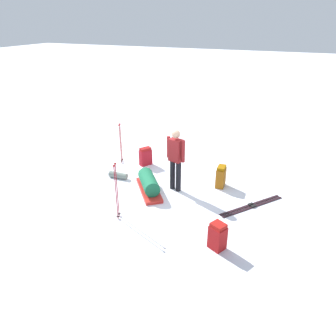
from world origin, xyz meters
TOP-DOWN VIEW (x-y plane):
  - ground_plane at (0.00, 0.00)m, footprint 80.00×80.00m
  - skier_standing at (0.18, -0.14)m, footprint 0.31×0.55m
  - ski_pair_near at (0.13, -2.20)m, footprint 1.57×1.31m
  - backpack_large_dark at (0.82, -1.22)m, footprint 0.36×0.23m
  - backpack_bright at (-1.72, -1.80)m, footprint 0.37×0.39m
  - backpack_small_spare at (1.29, 1.31)m, footprint 0.42×0.37m
  - ski_poles_planted_near at (1.18, 2.11)m, footprint 0.17×0.10m
  - ski_poles_planted_far at (-1.56, 0.60)m, footprint 0.18×0.10m
  - gear_sled at (-0.19, 0.47)m, footprint 1.37×1.21m
  - sleeping_mat_rolled at (0.16, 1.63)m, footprint 0.19×0.55m

SIDE VIEW (x-z plane):
  - ground_plane at x=0.00m, z-range 0.00..0.00m
  - ski_pair_near at x=0.13m, z-range -0.01..0.04m
  - sleeping_mat_rolled at x=0.16m, z-range 0.00..0.18m
  - gear_sled at x=-0.19m, z-range -0.02..0.47m
  - backpack_small_spare at x=1.29m, z-range -0.01..0.57m
  - backpack_bright at x=-1.72m, z-range -0.01..0.58m
  - backpack_large_dark at x=0.82m, z-range -0.01..0.61m
  - ski_poles_planted_near at x=1.18m, z-range 0.07..1.36m
  - ski_poles_planted_far at x=-1.56m, z-range 0.07..1.46m
  - skier_standing at x=0.18m, z-range 0.10..1.80m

